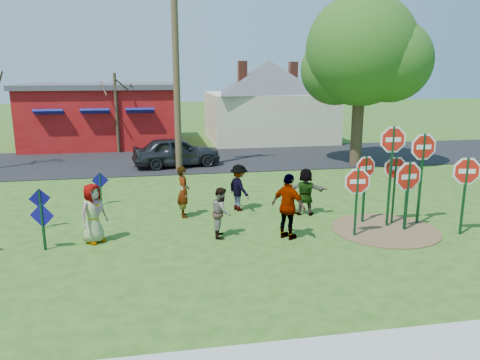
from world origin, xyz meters
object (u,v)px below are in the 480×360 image
object	(u,v)px
person_a	(93,213)
suv	(177,152)
person_b	(183,192)
stop_sign_d	(395,173)
stop_sign_a	(357,187)
utility_pole	(176,58)
stop_sign_b	(392,151)
leafy_tree	(364,56)
stop_sign_c	(423,158)

from	to	relation	value
person_a	suv	bearing A→B (deg)	29.10
person_b	suv	xyz separation A→B (m)	(0.19, 8.29, -0.07)
stop_sign_d	person_b	distance (m)	6.71
stop_sign_a	utility_pole	distance (m)	11.72
stop_sign_b	suv	world-z (taller)	stop_sign_b
stop_sign_b	leafy_tree	world-z (taller)	leafy_tree
stop_sign_b	utility_pole	xyz separation A→B (m)	(-5.85, 9.49, 2.89)
suv	utility_pole	bearing A→B (deg)	174.23
person_b	stop_sign_d	bearing A→B (deg)	-110.20
stop_sign_c	suv	size ratio (longest dim) A/B	0.70
person_a	utility_pole	distance (m)	10.66
stop_sign_a	suv	bearing A→B (deg)	118.57
stop_sign_a	stop_sign_c	distance (m)	2.58
stop_sign_a	stop_sign_b	bearing A→B (deg)	31.59
stop_sign_c	utility_pole	size ratio (longest dim) A/B	0.30
stop_sign_b	person_a	xyz separation A→B (m)	(-8.71, 0.22, -1.53)
stop_sign_a	utility_pole	xyz separation A→B (m)	(-4.51, 10.13, 3.80)
suv	leafy_tree	distance (m)	10.22
stop_sign_b	stop_sign_a	bearing A→B (deg)	-149.85
stop_sign_c	person_a	world-z (taller)	stop_sign_c
person_b	stop_sign_b	bearing A→B (deg)	-113.08
stop_sign_b	stop_sign_c	xyz separation A→B (m)	(1.05, 0.06, -0.26)
stop_sign_d	stop_sign_c	bearing A→B (deg)	-3.88
stop_sign_d	stop_sign_b	bearing A→B (deg)	-129.56
person_b	leafy_tree	xyz separation A→B (m)	(9.23, 6.99, 4.52)
person_b	utility_pole	bearing A→B (deg)	-5.70
stop_sign_d	utility_pole	bearing A→B (deg)	133.83
person_a	suv	xyz separation A→B (m)	(2.80, 10.21, -0.07)
person_a	person_b	xyz separation A→B (m)	(2.61, 1.92, -0.00)
stop_sign_d	person_a	world-z (taller)	stop_sign_d
person_b	suv	distance (m)	8.29
person_a	suv	distance (m)	10.59
person_b	utility_pole	distance (m)	8.59
stop_sign_a	person_b	bearing A→B (deg)	155.89
stop_sign_a	person_b	xyz separation A→B (m)	(-4.75, 2.77, -0.62)
stop_sign_c	suv	xyz separation A→B (m)	(-6.96, 10.36, -1.34)
stop_sign_d	person_a	bearing A→B (deg)	-169.60
utility_pole	stop_sign_a	bearing A→B (deg)	-66.00
stop_sign_b	suv	bearing A→B (deg)	124.26
stop_sign_a	stop_sign_c	size ratio (longest dim) A/B	0.72
stop_sign_d	person_b	size ratio (longest dim) A/B	1.34
person_a	suv	size ratio (longest dim) A/B	0.39
stop_sign_a	person_a	bearing A→B (deg)	179.52
stop_sign_d	utility_pole	xyz separation A→B (m)	(-6.15, 9.24, 3.66)
leafy_tree	stop_sign_b	bearing A→B (deg)	-108.94
stop_sign_c	stop_sign_d	size ratio (longest dim) A/B	1.33
suv	stop_sign_a	bearing A→B (deg)	-166.82
stop_sign_d	person_b	bearing A→B (deg)	173.76
stop_sign_c	person_a	bearing A→B (deg)	178.82
stop_sign_a	stop_sign_d	size ratio (longest dim) A/B	0.95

